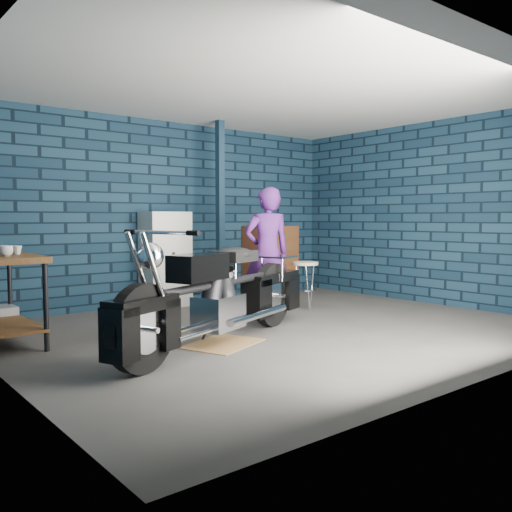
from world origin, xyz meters
The scene contains 12 objects.
ground centered at (0.00, 0.00, 0.00)m, with size 6.00×6.00×0.00m, color #474542.
room_walls centered at (0.00, 0.55, 1.90)m, with size 6.02×5.01×2.71m.
support_post centered at (0.55, 1.95, 1.35)m, with size 0.10×0.10×2.70m, color #112637.
workbench centered at (-2.68, 1.23, 0.46)m, with size 0.60×1.40×0.91m, color brown.
drip_mat centered at (-0.95, -0.21, 0.00)m, with size 0.78×0.58×0.01m, color brown.
motorcycle centered at (-0.95, -0.21, 0.59)m, with size 2.66×0.72×1.17m, color black, non-canonical shape.
person centered at (0.41, 0.70, 0.83)m, with size 0.61×0.40×1.67m, color #4A1C69.
locker centered at (-0.22, 2.23, 0.68)m, with size 0.64×0.45×1.36m, color silver.
tool_chest centered at (1.78, 2.23, 0.57)m, with size 0.86×0.48×1.14m, color brown.
shop_stool centered at (1.22, 0.83, 0.33)m, with size 0.36×0.36×0.66m, color #BEAE90, non-canonical shape.
cup_a centered at (-2.70, 0.87, 0.96)m, with size 0.13×0.13×0.10m, color #BEAE90.
cup_b centered at (-2.54, 1.10, 0.95)m, with size 0.09×0.09×0.09m, color #BEAE90.
Camera 1 is at (-4.08, -4.62, 1.27)m, focal length 38.00 mm.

